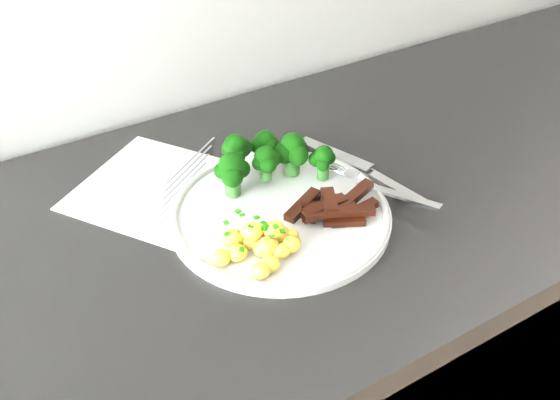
{
  "coord_description": "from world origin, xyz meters",
  "views": [
    {
      "loc": [
        -0.37,
        1.09,
        1.44
      ],
      "look_at": [
        -0.03,
        1.65,
        0.94
      ],
      "focal_mm": 40.63,
      "sensor_mm": 36.0,
      "label": 1
    }
  ],
  "objects": [
    {
      "name": "recipe_paper",
      "position": [
        -0.12,
        1.76,
        0.91
      ],
      "size": [
        0.33,
        0.35,
        0.0
      ],
      "color": "silver",
      "rests_on": "counter"
    },
    {
      "name": "plate",
      "position": [
        -0.03,
        1.65,
        0.91
      ],
      "size": [
        0.29,
        0.29,
        0.02
      ],
      "color": "white",
      "rests_on": "counter"
    },
    {
      "name": "broccoli",
      "position": [
        -0.01,
        1.72,
        0.96
      ],
      "size": [
        0.17,
        0.1,
        0.07
      ],
      "color": "#295B1F",
      "rests_on": "plate"
    },
    {
      "name": "potatoes",
      "position": [
        -0.09,
        1.59,
        0.93
      ],
      "size": [
        0.11,
        0.1,
        0.04
      ],
      "color": "#FFD44F",
      "rests_on": "plate"
    },
    {
      "name": "beef_strips",
      "position": [
        0.03,
        1.61,
        0.93
      ],
      "size": [
        0.13,
        0.1,
        0.03
      ],
      "color": "black",
      "rests_on": "plate"
    },
    {
      "name": "fork",
      "position": [
        0.11,
        1.61,
        0.93
      ],
      "size": [
        0.09,
        0.18,
        0.02
      ],
      "color": "#BCBCC1",
      "rests_on": "plate"
    },
    {
      "name": "knife",
      "position": [
        0.13,
        1.64,
        0.92
      ],
      "size": [
        0.08,
        0.23,
        0.02
      ],
      "color": "#BCBCC1",
      "rests_on": "plate"
    }
  ]
}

